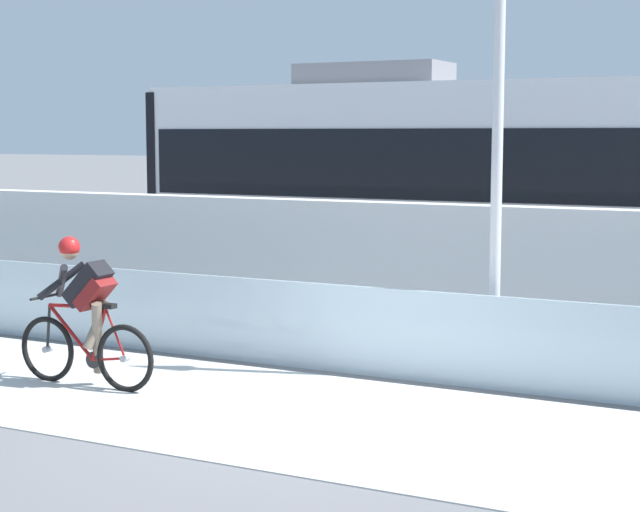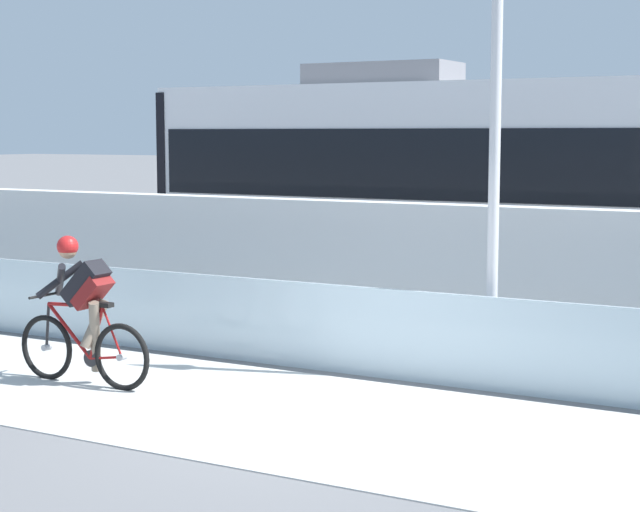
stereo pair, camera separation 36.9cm
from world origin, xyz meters
name	(u,v)px [view 2 (the right image)]	position (x,y,z in m)	size (l,w,h in m)	color
ground_plane	(305,418)	(0.00, 0.00, 0.00)	(200.00, 200.00, 0.00)	slate
bike_path_deck	(305,417)	(0.00, 0.00, 0.01)	(32.00, 3.20, 0.01)	beige
glass_parapet	(388,334)	(0.00, 1.85, 0.50)	(32.00, 0.05, 1.00)	silver
concrete_barrier_wall	(449,277)	(0.00, 3.65, 0.91)	(32.00, 0.36, 1.82)	silver
tram_rail_near	(511,318)	(0.00, 6.13, 0.00)	(32.00, 0.08, 0.01)	#595654
tram_rail_far	(540,305)	(0.00, 7.57, 0.00)	(32.00, 0.08, 0.01)	#595654
tram	(498,187)	(-0.49, 6.85, 1.89)	(11.06, 2.54, 3.81)	silver
cyclist_on_bike	(83,313)	(-2.73, 0.00, 0.78)	(1.77, 0.58, 1.61)	black
lamp_post_antenna	(496,76)	(1.09, 2.15, 3.29)	(0.28, 0.28, 5.20)	gray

